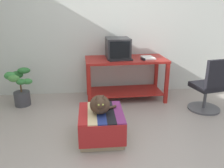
{
  "coord_description": "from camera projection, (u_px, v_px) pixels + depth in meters",
  "views": [
    {
      "loc": [
        -0.29,
        -2.4,
        1.66
      ],
      "look_at": [
        0.04,
        0.85,
        0.55
      ],
      "focal_mm": 37.33,
      "sensor_mm": 36.0,
      "label": 1
    }
  ],
  "objects": [
    {
      "name": "office_chair",
      "position": [
        209.0,
        89.0,
        3.74
      ],
      "size": [
        0.52,
        0.52,
        0.89
      ],
      "rotation": [
        0.0,
        0.0,
        3.35
      ],
      "color": "#4C4C51",
      "rests_on": "ground_plane"
    },
    {
      "name": "cat",
      "position": [
        100.0,
        104.0,
        2.88
      ],
      "size": [
        0.35,
        0.34,
        0.29
      ],
      "rotation": [
        0.0,
        0.0,
        0.01
      ],
      "color": "#473323",
      "rests_on": "ottoman_with_blanket"
    },
    {
      "name": "ottoman_with_blanket",
      "position": [
        101.0,
        125.0,
        3.02
      ],
      "size": [
        0.56,
        0.68,
        0.37
      ],
      "color": "tan",
      "rests_on": "ground_plane"
    },
    {
      "name": "tv_monitor",
      "position": [
        118.0,
        48.0,
        4.1
      ],
      "size": [
        0.42,
        0.47,
        0.36
      ],
      "rotation": [
        0.0,
        0.0,
        0.03
      ],
      "color": "#28282B",
      "rests_on": "desk"
    },
    {
      "name": "stapler",
      "position": [
        143.0,
        59.0,
        3.98
      ],
      "size": [
        0.06,
        0.12,
        0.04
      ],
      "primitive_type": "cube",
      "rotation": [
        0.0,
        0.0,
        0.26
      ],
      "color": "black",
      "rests_on": "desk"
    },
    {
      "name": "keyboard",
      "position": [
        121.0,
        60.0,
        3.96
      ],
      "size": [
        0.41,
        0.19,
        0.02
      ],
      "primitive_type": "cube",
      "rotation": [
        0.0,
        0.0,
        0.1
      ],
      "color": "black",
      "rests_on": "desk"
    },
    {
      "name": "back_wall",
      "position": [
        104.0,
        25.0,
        4.34
      ],
      "size": [
        8.0,
        0.1,
        2.6
      ],
      "primitive_type": "cube",
      "color": "silver",
      "rests_on": "ground_plane"
    },
    {
      "name": "potted_plant",
      "position": [
        21.0,
        88.0,
        3.98
      ],
      "size": [
        0.45,
        0.32,
        0.65
      ],
      "color": "#3D3D42",
      "rests_on": "ground_plane"
    },
    {
      "name": "desk",
      "position": [
        126.0,
        71.0,
        4.2
      ],
      "size": [
        1.45,
        0.72,
        0.77
      ],
      "rotation": [
        0.0,
        0.0,
        0.03
      ],
      "color": "maroon",
      "rests_on": "ground_plane"
    },
    {
      "name": "pen",
      "position": [
        146.0,
        57.0,
        4.19
      ],
      "size": [
        0.14,
        0.05,
        0.01
      ],
      "primitive_type": "cylinder",
      "rotation": [
        0.0,
        1.57,
        0.29
      ],
      "color": "#2351B2",
      "rests_on": "desk"
    },
    {
      "name": "book",
      "position": [
        148.0,
        58.0,
        4.12
      ],
      "size": [
        0.23,
        0.31,
        0.03
      ],
      "primitive_type": "cube",
      "rotation": [
        0.0,
        0.0,
        0.1
      ],
      "color": "white",
      "rests_on": "desk"
    },
    {
      "name": "ground_plane",
      "position": [
        116.0,
        149.0,
        2.83
      ],
      "size": [
        14.0,
        14.0,
        0.0
      ],
      "primitive_type": "plane",
      "color": "#9E9389"
    }
  ]
}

